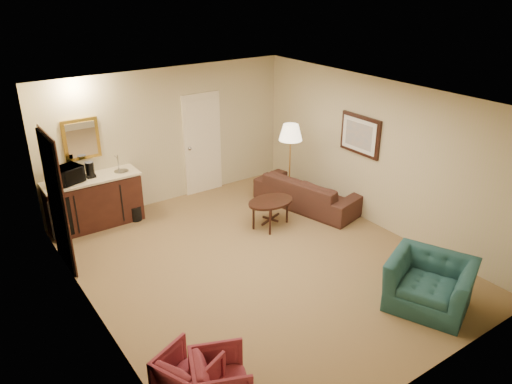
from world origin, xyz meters
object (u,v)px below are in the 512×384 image
Objects in this scene: teal_armchair at (431,276)px; rose_chair_far at (188,374)px; coffee_table at (271,213)px; floor_lamp at (290,166)px; rose_chair_near at (220,377)px; wetbar_cabinet at (94,202)px; coffee_maker at (90,170)px; waste_bin at (136,213)px; sofa at (307,187)px; microwave at (65,174)px.

rose_chair_far is (-3.42, 0.45, -0.17)m from teal_armchair.
teal_armchair reaches higher than coffee_table.
floor_lamp is (3.85, 3.15, 0.52)m from rose_chair_far.
rose_chair_near is 4.98m from floor_lamp.
wetbar_cabinet is 1.89× the size of coffee_table.
wetbar_cabinet is 0.60m from coffee_maker.
teal_armchair is 5.76m from coffee_maker.
teal_armchair is 5.23m from waste_bin.
floor_lamp is (-0.25, 0.25, 0.42)m from sofa.
teal_armchair reaches higher than waste_bin.
rose_chair_far is 0.37× the size of floor_lamp.
coffee_maker reaches higher than teal_armchair.
sofa is 3.45× the size of rose_chair_far.
waste_bin is 1.45m from microwave.
wetbar_cabinet is at bearing 161.47° from waste_bin.
rose_chair_near reaches higher than rose_chair_far.
microwave is at bearing -24.06° from rose_chair_far.
sofa is 5.03m from rose_chair_far.
floor_lamp reaches higher than coffee_table.
coffee_table is 3.10× the size of coffee_maker.
teal_armchair is (-0.68, -3.35, 0.06)m from sofa.
waste_bin is (-1.90, 1.59, -0.11)m from coffee_table.
sofa is at bearing -23.58° from wetbar_cabinet.
waste_bin is at bearing -177.76° from teal_armchair.
rose_chair_far is 4.58m from coffee_maker.
rose_chair_near is 4.80m from coffee_maker.
microwave is at bearing -175.96° from wetbar_cabinet.
rose_chair_far is 2.14× the size of coffee_maker.
coffee_maker is (0.51, 4.49, 0.76)m from rose_chair_far.
teal_armchair is 3.96× the size of waste_bin.
wetbar_cabinet is 4.73m from rose_chair_near.
coffee_table is (-1.05, -0.24, -0.16)m from sofa.
microwave is at bearing 161.07° from floor_lamp.
wetbar_cabinet is at bearing -29.33° from rose_chair_far.
rose_chair_near reaches higher than coffee_table.
sofa is 1.93× the size of teal_armchair.
coffee_table is at bearing -148.51° from floor_lamp.
wetbar_cabinet reaches higher than rose_chair_near.
coffee_table is 3.56m from microwave.
floor_lamp reaches higher than waste_bin.
coffee_maker is (0.42, 0.05, -0.04)m from microwave.
waste_bin is (0.65, -0.22, -0.32)m from wetbar_cabinet.
floor_lamp is at bearing -24.58° from rose_chair_near.
waste_bin is 1.15m from coffee_maker.
teal_armchair is at bearing -64.27° from waste_bin.
rose_chair_far is at bearing -140.67° from floor_lamp.
rose_chair_far reaches higher than coffee_table.
waste_bin is (1.15, 4.26, -0.16)m from rose_chair_far.
waste_bin is at bearing -10.52° from coffee_maker.
coffee_maker is (-3.59, 1.59, 0.66)m from sofa.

